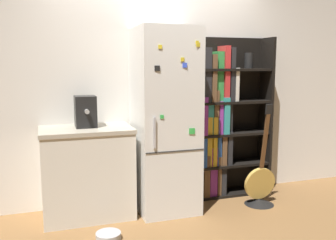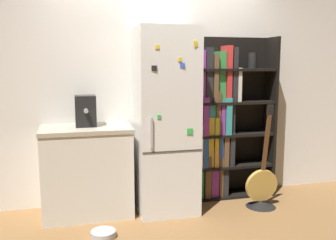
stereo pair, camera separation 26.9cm
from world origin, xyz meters
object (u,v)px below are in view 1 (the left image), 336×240
Objects in this scene: espresso_machine at (85,112)px; pet_bowl at (108,236)px; refrigerator at (165,121)px; bookshelf at (218,122)px; guitar at (260,190)px.

espresso_machine is 1.24m from pet_bowl.
refrigerator reaches higher than bookshelf.
espresso_machine is 0.28× the size of guitar.
pet_bowl is (-1.43, -0.76, -0.85)m from bookshelf.
bookshelf is at bearing 3.84° from espresso_machine.
guitar is (1.04, -0.24, -0.80)m from refrigerator.
guitar is (0.32, -0.44, -0.72)m from bookshelf.
espresso_machine is at bearing 169.64° from guitar.
refrigerator is 8.52× the size of pet_bowl.
guitar is 1.78m from pet_bowl.
guitar is 5.05× the size of pet_bowl.
espresso_machine is at bearing 98.63° from pet_bowl.
refrigerator reaches higher than guitar.
bookshelf is 8.23× the size of pet_bowl.
espresso_machine is at bearing 172.92° from refrigerator.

